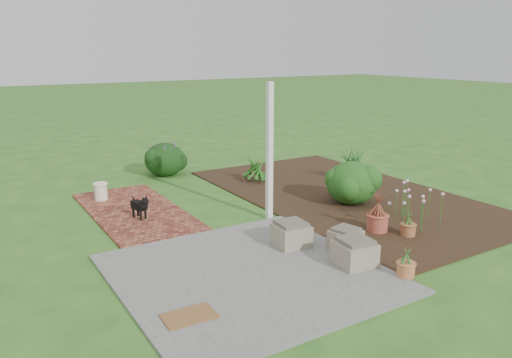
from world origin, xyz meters
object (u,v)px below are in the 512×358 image
cream_ceramic_urn (101,192)px  evergreen_shrub (352,182)px  stone_trough_near (346,239)px  black_dog (140,205)px

cream_ceramic_urn → evergreen_shrub: evergreen_shrub is taller
stone_trough_near → cream_ceramic_urn: (-2.55, 4.59, 0.03)m
stone_trough_near → cream_ceramic_urn: size_ratio=1.23×
stone_trough_near → black_dog: bearing=126.5°
stone_trough_near → evergreen_shrub: evergreen_shrub is taller
cream_ceramic_urn → evergreen_shrub: size_ratio=0.34×
cream_ceramic_urn → evergreen_shrub: bearing=-33.5°
stone_trough_near → black_dog: (-2.25, 3.03, 0.11)m
evergreen_shrub → stone_trough_near: bearing=-134.1°
black_dog → evergreen_shrub: evergreen_shrub is taller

